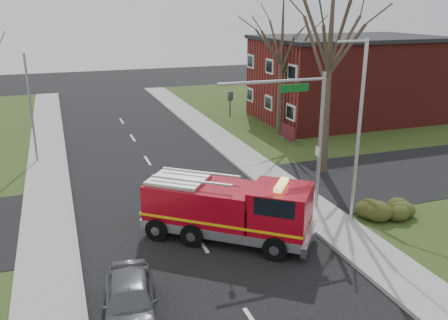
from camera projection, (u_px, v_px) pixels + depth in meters
name	position (u px, v px, depth m)	size (l,w,h in m)	color
ground	(201.00, 242.00, 20.38)	(120.00, 120.00, 0.00)	black
sidewalk_right	(327.00, 220.00, 22.34)	(2.40, 80.00, 0.15)	gray
sidewalk_left	(48.00, 266.00, 18.38)	(2.40, 80.00, 0.15)	gray
brick_building	(348.00, 78.00, 41.45)	(15.40, 10.40, 7.25)	maroon
health_center_sign	(288.00, 132.00, 34.66)	(0.12, 2.00, 1.40)	#56141E
hedge_corner	(391.00, 210.00, 22.18)	(2.80, 2.00, 0.90)	#303613
bare_tree_near	(330.00, 49.00, 26.50)	(6.00, 6.00, 12.00)	#36281F
bare_tree_far	(282.00, 51.00, 35.33)	(5.25, 5.25, 10.50)	#36281F
traffic_signal_mast	(297.00, 119.00, 21.94)	(5.29, 0.18, 6.80)	gray
streetlight_pole	(358.00, 129.00, 20.81)	(1.48, 0.16, 8.40)	#B7BABF
utility_pole_far	(31.00, 110.00, 29.66)	(0.14, 0.14, 7.00)	gray
fire_engine	(229.00, 211.00, 20.34)	(7.05, 6.32, 2.86)	#9C0714
parked_car_maroon	(130.00, 301.00, 15.13)	(1.69, 4.21, 1.44)	#54575B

